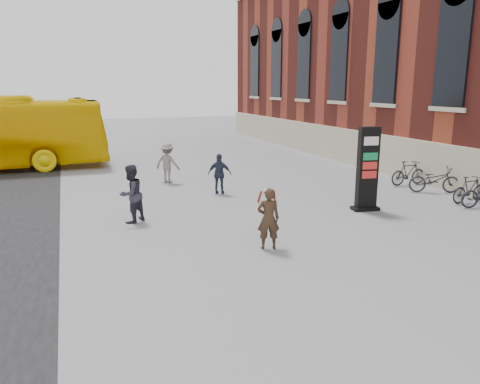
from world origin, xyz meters
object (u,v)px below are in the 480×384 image
object	(u,v)px
pedestrian_b	(168,163)
bike_6	(434,180)
pedestrian_c	(220,174)
bike_5	(470,189)
woman	(268,218)
pedestrian_a	(131,194)
bike_7	(408,173)
info_pylon	(367,169)

from	to	relation	value
pedestrian_b	bike_6	world-z (taller)	pedestrian_b
pedestrian_c	bike_5	distance (m)	9.00
woman	pedestrian_b	world-z (taller)	pedestrian_b
woman	pedestrian_a	xyz separation A→B (m)	(-2.92, 3.60, 0.07)
pedestrian_b	bike_5	xyz separation A→B (m)	(9.26, -7.25, -0.37)
bike_7	woman	bearing A→B (deg)	119.29
bike_5	pedestrian_b	bearing A→B (deg)	47.76
bike_5	pedestrian_a	bearing A→B (deg)	77.40
pedestrian_c	woman	bearing A→B (deg)	109.70
pedestrian_c	bike_5	world-z (taller)	pedestrian_c
bike_5	bike_6	distance (m)	1.71
pedestrian_b	pedestrian_c	bearing A→B (deg)	156.83
bike_6	woman	bearing A→B (deg)	137.47
pedestrian_a	bike_7	distance (m)	11.63
woman	pedestrian_c	bearing A→B (deg)	-82.57
info_pylon	bike_5	xyz separation A→B (m)	(4.04, -0.43, -0.90)
pedestrian_a	bike_5	xyz separation A→B (m)	(11.52, -1.71, -0.40)
woman	bike_6	xyz separation A→B (m)	(8.60, 3.61, -0.31)
bike_5	woman	bearing A→B (deg)	98.24
pedestrian_b	pedestrian_a	bearing A→B (deg)	108.24
info_pylon	bike_7	distance (m)	4.97
info_pylon	bike_5	bearing A→B (deg)	3.39
pedestrian_a	bike_7	world-z (taller)	pedestrian_a
pedestrian_b	bike_7	size ratio (longest dim) A/B	1.00
pedestrian_a	pedestrian_b	world-z (taller)	pedestrian_a
woman	pedestrian_c	xyz separation A→B (m)	(0.75, 6.30, -0.04)
bike_6	pedestrian_b	bearing A→B (deg)	83.85
pedestrian_a	pedestrian_c	distance (m)	4.56
pedestrian_b	bike_7	xyz separation A→B (m)	(9.26, -4.05, -0.34)
info_pylon	bike_6	xyz separation A→B (m)	(4.04, 1.28, -0.88)
info_pylon	woman	size ratio (longest dim) A/B	1.75
bike_5	bike_6	world-z (taller)	bike_6
pedestrian_a	info_pylon	bearing A→B (deg)	130.48
pedestrian_b	info_pylon	bearing A→B (deg)	167.93
woman	pedestrian_a	world-z (taller)	pedestrian_a
pedestrian_a	bike_5	distance (m)	11.66
pedestrian_c	bike_6	xyz separation A→B (m)	(7.85, -2.69, -0.27)
woman	bike_5	size ratio (longest dim) A/B	1.00
pedestrian_c	bike_7	xyz separation A→B (m)	(7.85, -1.20, -0.26)
bike_7	bike_6	bearing A→B (deg)	178.65
woman	pedestrian_a	distance (m)	4.64
bike_6	info_pylon	bearing A→B (deg)	132.33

